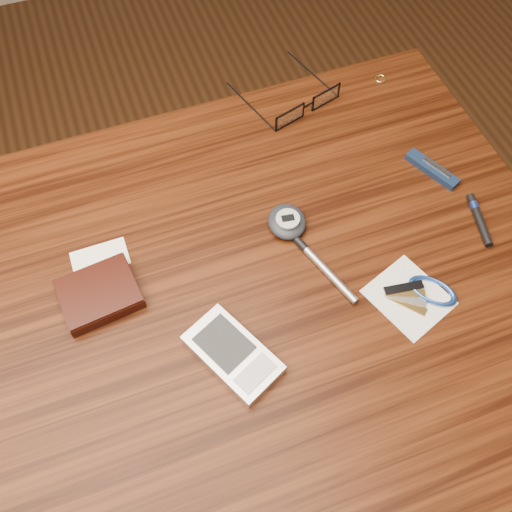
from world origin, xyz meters
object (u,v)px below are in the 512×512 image
Objects in this scene: notepad_keys at (421,294)px; pocket_knife at (432,169)px; pda_phone at (233,354)px; pedometer at (287,221)px; silver_pen at (319,263)px; eyeglasses at (305,105)px; desk at (210,336)px; wallet_and_card at (99,293)px.

pocket_knife is at bearing 57.03° from notepad_keys.
pedometer reaches higher than pda_phone.
silver_pen is (0.02, -0.07, -0.01)m from pedometer.
eyeglasses is 0.29m from silver_pen.
silver_pen is (0.16, 0.01, 0.11)m from desk.
pocket_knife is (0.38, 0.18, -0.00)m from pda_phone.
pda_phone is at bearing -150.77° from silver_pen.
notepad_keys is at bearing -17.14° from desk.
desk is 0.41m from pocket_knife.
wallet_and_card is at bearing 134.55° from pda_phone.
desk is 7.92× the size of notepad_keys.
pda_phone is at bearing -81.79° from desk.
eyeglasses reaches higher than pocket_knife.
desk is at bearing -151.63° from pedometer.
eyeglasses reaches higher than pedometer.
desk is 11.39× the size of pocket_knife.
wallet_and_card reaches higher than silver_pen.
wallet_and_card is 1.01× the size of notepad_keys.
eyeglasses reaches higher than wallet_and_card.
pda_phone is 1.99× the size of pedometer.
eyeglasses reaches higher than notepad_keys.
pda_phone is at bearing -154.96° from pocket_knife.
pda_phone is at bearing -130.30° from pedometer.
pocket_knife is at bearing 22.03° from silver_pen.
wallet_and_card is at bearing 154.87° from desk.
notepad_keys is 0.21m from pocket_knife.
pocket_knife is at bearing 25.04° from pda_phone.
wallet_and_card is 1.02× the size of silver_pen.
eyeglasses is at bearing 125.71° from pocket_knife.
eyeglasses is 1.90× the size of pocket_knife.
pda_phone is 0.21m from pedometer.
eyeglasses is at bearing 92.36° from notepad_keys.
desk is at bearing -178.22° from silver_pen.
wallet_and_card is 1.46× the size of pocket_knife.
eyeglasses is at bearing 47.37° from desk.
silver_pen reaches higher than desk.
desk is 0.20m from silver_pen.
desk is 0.39m from eyeglasses.
pda_phone reaches higher than desk.
desk is 0.14m from pda_phone.
eyeglasses is 0.23m from pedometer.
desk is 14.58× the size of pedometer.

